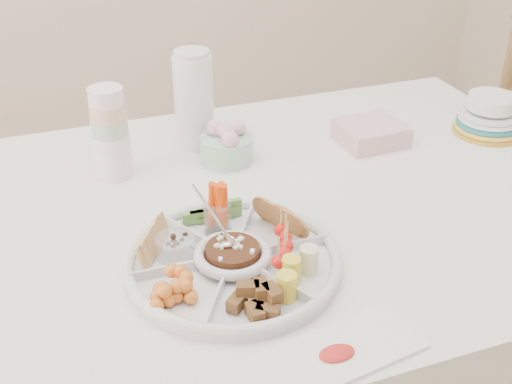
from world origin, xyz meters
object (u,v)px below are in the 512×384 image
object	(u,v)px
party_tray	(233,258)
thermos	(194,98)
chair	(506,199)
plate_stack	(490,113)
dining_table	(261,338)

from	to	relation	value
party_tray	thermos	xyz separation A→B (m)	(0.07, 0.50, 0.10)
thermos	chair	bearing A→B (deg)	-10.33
party_tray	plate_stack	world-z (taller)	plate_stack
dining_table	thermos	world-z (taller)	thermos
party_tray	chair	bearing A→B (deg)	20.49
chair	thermos	bearing A→B (deg)	152.23
chair	party_tray	size ratio (longest dim) A/B	2.70
party_tray	thermos	world-z (taller)	thermos
dining_table	chair	world-z (taller)	chair
chair	plate_stack	world-z (taller)	chair
dining_table	plate_stack	world-z (taller)	plate_stack
dining_table	chair	xyz separation A→B (m)	(0.80, 0.16, 0.13)
thermos	plate_stack	xyz separation A→B (m)	(0.71, -0.19, -0.07)
thermos	party_tray	bearing A→B (deg)	-97.86
dining_table	party_tray	distance (m)	0.46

